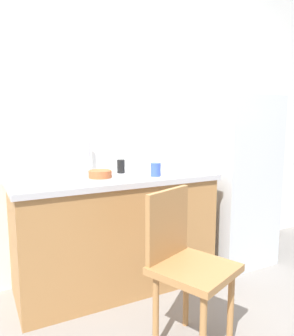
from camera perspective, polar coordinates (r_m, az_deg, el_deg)
name	(u,v)px	position (r m, az deg, el deg)	size (l,w,h in m)	color
ground_plane	(175,324)	(2.31, 4.90, -25.32)	(8.00, 8.00, 0.00)	gray
back_wall	(113,117)	(2.82, -5.91, 8.80)	(4.80, 0.10, 2.61)	silver
cabinet_base	(115,234)	(2.59, -5.52, -11.28)	(1.47, 0.60, 0.82)	#A87542
countertop	(114,179)	(2.48, -5.66, -1.84)	(1.51, 0.64, 0.04)	#B7B7BC
faucet	(89,157)	(2.65, -10.02, 1.83)	(0.02, 0.02, 0.24)	#B7B7BC
refrigerator	(232,180)	(3.09, 14.48, -1.99)	(0.57, 0.63, 1.48)	silver
chair	(185,261)	(1.92, 6.63, -15.74)	(0.52, 0.52, 0.89)	#A87542
terracotta_bowl	(100,174)	(2.42, -8.11, -1.03)	(0.17, 0.17, 0.05)	#B25B33
cup_blue	(156,170)	(2.45, 1.51, -0.27)	(0.08, 0.08, 0.10)	blue
cup_black	(121,166)	(2.61, -4.54, 0.30)	(0.06, 0.06, 0.11)	black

